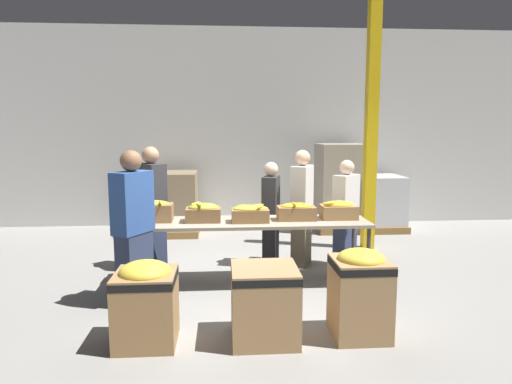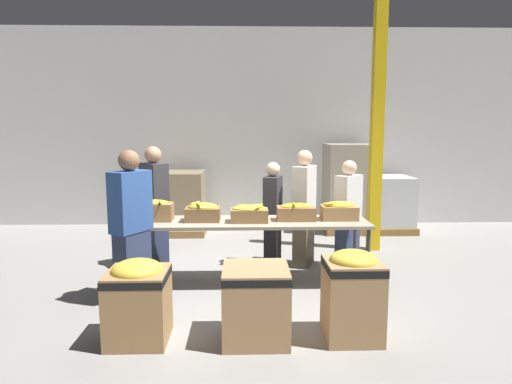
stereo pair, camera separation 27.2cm
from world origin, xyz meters
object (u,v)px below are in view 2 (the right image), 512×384
donation_bin_1 (256,301)px  volunteer_2 (304,209)px  banana_box_1 (203,212)px  volunteer_0 (155,209)px  volunteer_1 (273,215)px  banana_box_0 (155,210)px  pallet_stack_1 (178,203)px  banana_box_4 (339,210)px  pallet_stack_0 (348,188)px  volunteer_3 (131,228)px  donation_bin_2 (352,292)px  sorting_table (249,225)px  banana_box_3 (296,212)px  banana_box_2 (249,213)px  pallet_stack_2 (386,204)px  volunteer_4 (348,215)px  donation_bin_0 (138,298)px  support_pillar (377,128)px

donation_bin_1 → volunteer_2: bearing=72.1°
volunteer_2 → banana_box_1: bearing=-36.6°
volunteer_0 → volunteer_1: size_ratio=1.15×
banana_box_0 → donation_bin_1: size_ratio=0.65×
pallet_stack_1 → volunteer_1: bearing=-52.7°
banana_box_0 → donation_bin_1: banana_box_0 is taller
banana_box_4 → pallet_stack_0: bearing=74.8°
volunteer_3 → donation_bin_2: 2.53m
banana_box_0 → pallet_stack_1: bearing=92.4°
volunteer_0 → sorting_table: bearing=25.8°
banana_box_0 → banana_box_3: size_ratio=0.94×
banana_box_1 → volunteer_2: volunteer_2 is taller
banana_box_2 → banana_box_3: (0.60, 0.08, -0.00)m
donation_bin_1 → pallet_stack_2: pallet_stack_2 is taller
banana_box_3 → pallet_stack_2: bearing=54.7°
pallet_stack_2 → pallet_stack_0: bearing=179.7°
banana_box_0 → banana_box_2: (1.21, -0.12, -0.02)m
sorting_table → pallet_stack_0: pallet_stack_0 is taller
banana_box_1 → pallet_stack_1: 3.05m
volunteer_1 → volunteer_4: bearing=96.7°
banana_box_3 → donation_bin_0: (-1.66, -1.62, -0.51)m
banana_box_1 → banana_box_3: (1.19, 0.01, -0.01)m
donation_bin_1 → volunteer_4: bearing=58.0°
support_pillar → pallet_stack_1: bearing=158.1°
volunteer_4 → banana_box_3: bearing=-10.6°
donation_bin_0 → support_pillar: support_pillar is taller
banana_box_2 → donation_bin_1: size_ratio=0.66×
volunteer_2 → donation_bin_0: bearing=-12.7°
banana_box_1 → banana_box_2: size_ratio=0.94×
sorting_table → banana_box_0: bearing=177.6°
volunteer_2 → volunteer_3: bearing=-31.8°
sorting_table → donation_bin_1: sorting_table is taller
volunteer_3 → donation_bin_1: 1.76m
pallet_stack_0 → pallet_stack_2: size_ratio=1.59×
volunteer_1 → donation_bin_0: volunteer_1 is taller
volunteer_0 → donation_bin_0: (0.27, -2.27, -0.45)m
donation_bin_0 → pallet_stack_0: (3.01, 4.60, 0.42)m
banana_box_3 → volunteer_1: (-0.25, 0.73, -0.18)m
banana_box_4 → pallet_stack_2: (1.55, 2.93, -0.41)m
volunteer_4 → support_pillar: (0.66, 1.02, 1.23)m
donation_bin_0 → donation_bin_2: (2.01, 0.00, 0.04)m
volunteer_0 → pallet_stack_2: 4.67m
banana_box_0 → banana_box_3: banana_box_0 is taller
banana_box_3 → pallet_stack_1: 3.52m
volunteer_1 → sorting_table: bearing=-9.3°
banana_box_4 → volunteer_0: size_ratio=0.27×
banana_box_1 → pallet_stack_2: 4.46m
volunteer_3 → volunteer_4: volunteer_3 is taller
volunteer_0 → pallet_stack_0: (3.28, 2.33, -0.03)m
banana_box_2 → pallet_stack_1: size_ratio=0.40×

